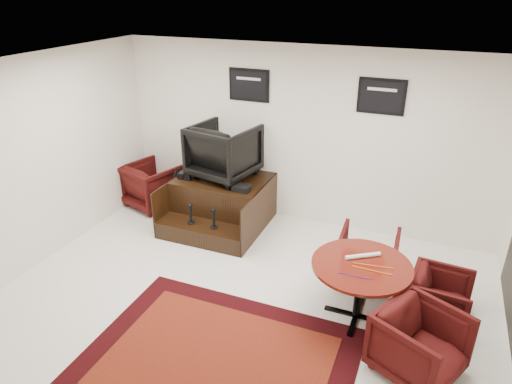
# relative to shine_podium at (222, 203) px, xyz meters

# --- Properties ---
(ground) EXTENTS (6.00, 6.00, 0.00)m
(ground) POSITION_rel_shine_podium_xyz_m (1.15, -1.89, -0.35)
(ground) COLOR white
(ground) RESTS_ON ground
(room_shell) EXTENTS (6.02, 5.02, 2.81)m
(room_shell) POSITION_rel_shine_podium_xyz_m (1.55, -1.76, 1.44)
(room_shell) COLOR white
(room_shell) RESTS_ON ground
(area_rug) EXTENTS (2.79, 2.09, 0.01)m
(area_rug) POSITION_rel_shine_podium_xyz_m (1.28, -2.74, -0.34)
(area_rug) COLOR black
(area_rug) RESTS_ON ground
(shine_podium) EXTENTS (1.46, 1.51, 0.75)m
(shine_podium) POSITION_rel_shine_podium_xyz_m (0.00, 0.00, 0.00)
(shine_podium) COLOR black
(shine_podium) RESTS_ON ground
(shine_chair) EXTENTS (1.07, 1.03, 0.95)m
(shine_chair) POSITION_rel_shine_podium_xyz_m (0.00, 0.15, 0.88)
(shine_chair) COLOR black
(shine_chair) RESTS_ON shine_podium
(shoes_pair) EXTENTS (0.24, 0.29, 0.11)m
(shoes_pair) POSITION_rel_shine_podium_xyz_m (-0.53, -0.10, 0.46)
(shoes_pair) COLOR black
(shoes_pair) RESTS_ON shine_podium
(polish_kit) EXTENTS (0.26, 0.18, 0.09)m
(polish_kit) POSITION_rel_shine_podium_xyz_m (0.47, -0.25, 0.45)
(polish_kit) COLOR black
(polish_kit) RESTS_ON shine_podium
(umbrella_black) EXTENTS (0.34, 0.13, 0.91)m
(umbrella_black) POSITION_rel_shine_podium_xyz_m (-0.88, -0.10, 0.10)
(umbrella_black) COLOR black
(umbrella_black) RESTS_ON ground
(umbrella_hooked) EXTENTS (0.32, 0.12, 0.87)m
(umbrella_hooked) POSITION_rel_shine_podium_xyz_m (-0.89, -0.00, 0.09)
(umbrella_hooked) COLOR black
(umbrella_hooked) RESTS_ON ground
(armchair_side) EXTENTS (1.01, 0.97, 0.84)m
(armchair_side) POSITION_rel_shine_podium_xyz_m (-1.40, 0.11, 0.07)
(armchair_side) COLOR black
(armchair_side) RESTS_ON ground
(meeting_table) EXTENTS (1.12, 1.12, 0.74)m
(meeting_table) POSITION_rel_shine_podium_xyz_m (2.49, -1.50, 0.30)
(meeting_table) COLOR #401009
(meeting_table) RESTS_ON ground
(table_chair_back) EXTENTS (0.76, 0.72, 0.76)m
(table_chair_back) POSITION_rel_shine_podium_xyz_m (2.46, -0.68, 0.03)
(table_chair_back) COLOR black
(table_chair_back) RESTS_ON ground
(table_chair_window) EXTENTS (0.67, 0.71, 0.67)m
(table_chair_window) POSITION_rel_shine_podium_xyz_m (3.37, -1.19, -0.01)
(table_chair_window) COLOR black
(table_chair_window) RESTS_ON ground
(table_chair_corner) EXTENTS (0.98, 1.00, 0.78)m
(table_chair_corner) POSITION_rel_shine_podium_xyz_m (3.20, -2.11, 0.04)
(table_chair_corner) COLOR black
(table_chair_corner) RESTS_ON ground
(paper_roll) EXTENTS (0.38, 0.27, 0.05)m
(paper_roll) POSITION_rel_shine_podium_xyz_m (2.48, -1.36, 0.41)
(paper_roll) COLOR silver
(paper_roll) RESTS_ON meeting_table
(table_clutter) EXTENTS (0.57, 0.33, 0.01)m
(table_clutter) POSITION_rel_shine_podium_xyz_m (2.59, -1.59, 0.39)
(table_clutter) COLOR #D85D0C
(table_clutter) RESTS_ON meeting_table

